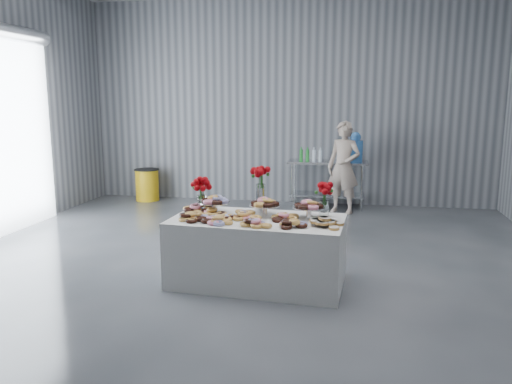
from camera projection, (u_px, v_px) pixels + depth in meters
ground at (237, 278)px, 5.82m from camera, size 9.00×9.00×0.00m
room_walls at (213, 45)px, 5.45m from camera, size 8.04×9.04×4.02m
display_table at (257, 251)px, 5.61m from camera, size 1.96×1.11×0.75m
prep_table at (327, 176)px, 9.51m from camera, size 1.50×0.60×0.90m
donut_mounds at (257, 216)px, 5.48m from camera, size 1.85×0.91×0.09m
cake_stand_left at (215, 201)px, 5.79m from camera, size 0.36×0.36×0.17m
cake_stand_mid at (265, 204)px, 5.64m from camera, size 0.36×0.36×0.17m
cake_stand_right at (309, 206)px, 5.52m from camera, size 0.36×0.36×0.17m
danish_pile at (324, 221)px, 5.20m from camera, size 0.48×0.48×0.11m
bouquet_left at (201, 186)px, 5.90m from camera, size 0.26×0.26×0.42m
bouquet_right at (324, 190)px, 5.60m from camera, size 0.26×0.26×0.42m
bouquet_center at (261, 180)px, 5.81m from camera, size 0.26×0.26×0.57m
water_jug at (355, 148)px, 9.32m from camera, size 0.28×0.28×0.55m
drink_bottles at (311, 154)px, 9.40m from camera, size 0.54×0.08×0.27m
person at (344, 168)px, 9.02m from camera, size 0.72×0.60×1.67m
trash_barrel at (147, 185)px, 10.24m from camera, size 0.50×0.50×0.65m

